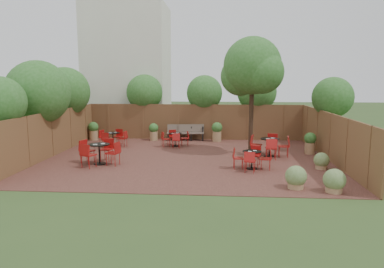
{
  "coord_description": "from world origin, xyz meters",
  "views": [
    {
      "loc": [
        1.36,
        -15.23,
        3.4
      ],
      "look_at": [
        0.17,
        0.5,
        1.0
      ],
      "focal_mm": 33.8,
      "sensor_mm": 36.0,
      "label": 1
    }
  ],
  "objects": [
    {
      "name": "low_shrubs",
      "position": [
        4.54,
        -3.58,
        0.36
      ],
      "size": [
        2.11,
        3.55,
        0.72
      ],
      "color": "#99744C",
      "rests_on": "courtyard_paving"
    },
    {
      "name": "fence_right",
      "position": [
        6.0,
        0.0,
        1.0
      ],
      "size": [
        0.08,
        10.0,
        2.0
      ],
      "primitive_type": "cube",
      "color": "brown",
      "rests_on": "ground"
    },
    {
      "name": "planters",
      "position": [
        -0.31,
        3.63,
        0.57
      ],
      "size": [
        11.7,
        3.61,
        1.06
      ],
      "color": "#99744C",
      "rests_on": "courtyard_paving"
    },
    {
      "name": "ground",
      "position": [
        0.0,
        0.0,
        0.0
      ],
      "size": [
        80.0,
        80.0,
        0.0
      ],
      "primitive_type": "plane",
      "color": "#354F23",
      "rests_on": "ground"
    },
    {
      "name": "fence_back",
      "position": [
        0.0,
        5.0,
        1.0
      ],
      "size": [
        12.0,
        0.08,
        2.0
      ],
      "primitive_type": "cube",
      "color": "brown",
      "rests_on": "ground"
    },
    {
      "name": "neighbour_building",
      "position": [
        -4.5,
        8.0,
        4.0
      ],
      "size": [
        5.0,
        4.0,
        8.0
      ],
      "primitive_type": "cube",
      "color": "silver",
      "rests_on": "ground"
    },
    {
      "name": "fence_left",
      "position": [
        -6.0,
        0.0,
        1.0
      ],
      "size": [
        0.08,
        10.0,
        2.0
      ],
      "primitive_type": "cube",
      "color": "brown",
      "rests_on": "ground"
    },
    {
      "name": "courtyard_tree",
      "position": [
        2.79,
        1.15,
        3.82
      ],
      "size": [
        2.73,
        2.63,
        5.25
      ],
      "rotation": [
        0.0,
        0.0,
        0.36
      ],
      "color": "black",
      "rests_on": "courtyard_paving"
    },
    {
      "name": "park_bench_right",
      "position": [
        -0.19,
        4.62,
        0.47
      ],
      "size": [
        1.47,
        0.61,
        0.88
      ],
      "rotation": [
        0.0,
        0.0,
        0.11
      ],
      "color": "brown",
      "rests_on": "courtyard_paving"
    },
    {
      "name": "park_bench_left",
      "position": [
        -0.83,
        4.62,
        0.47
      ],
      "size": [
        1.44,
        0.55,
        0.87
      ],
      "rotation": [
        0.0,
        0.0,
        0.07
      ],
      "color": "brown",
      "rests_on": "courtyard_paving"
    },
    {
      "name": "courtyard_paving",
      "position": [
        0.0,
        0.0,
        0.01
      ],
      "size": [
        12.0,
        10.0,
        0.02
      ],
      "primitive_type": "cube",
      "color": "#351B15",
      "rests_on": "ground"
    },
    {
      "name": "bistro_tables",
      "position": [
        -0.38,
        0.31,
        0.46
      ],
      "size": [
        9.18,
        5.9,
        0.95
      ],
      "color": "black",
      "rests_on": "courtyard_paving"
    },
    {
      "name": "overhang_foliage",
      "position": [
        -2.87,
        2.64,
        2.7
      ],
      "size": [
        15.43,
        10.37,
        2.77
      ],
      "color": "#2A611F",
      "rests_on": "ground"
    }
  ]
}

